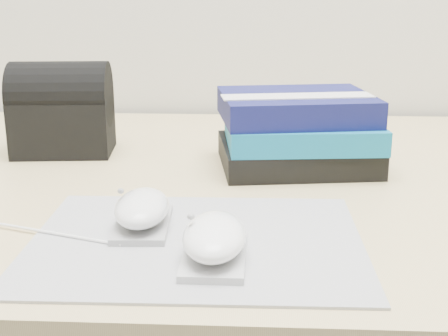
{
  "coord_description": "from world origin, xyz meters",
  "views": [
    {
      "loc": [
        -0.07,
        0.75,
        0.99
      ],
      "look_at": [
        -0.11,
        1.47,
        0.77
      ],
      "focal_mm": 50.0,
      "sensor_mm": 36.0,
      "label": 1
    }
  ],
  "objects_px": {
    "mouse_front": "(214,240)",
    "book_stack": "(298,131)",
    "desk": "(297,304)",
    "mouse_rear": "(142,211)",
    "pouch": "(62,109)"
  },
  "relations": [
    {
      "from": "mouse_front",
      "to": "book_stack",
      "type": "xyz_separation_m",
      "value": [
        0.1,
        0.33,
        0.03
      ]
    },
    {
      "from": "desk",
      "to": "book_stack",
      "type": "xyz_separation_m",
      "value": [
        -0.01,
        -0.02,
        0.29
      ]
    },
    {
      "from": "mouse_rear",
      "to": "mouse_front",
      "type": "distance_m",
      "value": 0.11
    },
    {
      "from": "mouse_front",
      "to": "book_stack",
      "type": "bearing_deg",
      "value": 73.27
    },
    {
      "from": "mouse_rear",
      "to": "mouse_front",
      "type": "bearing_deg",
      "value": -42.55
    },
    {
      "from": "pouch",
      "to": "book_stack",
      "type": "bearing_deg",
      "value": -8.94
    },
    {
      "from": "desk",
      "to": "pouch",
      "type": "distance_m",
      "value": 0.48
    },
    {
      "from": "pouch",
      "to": "mouse_rear",
      "type": "bearing_deg",
      "value": -60.15
    },
    {
      "from": "book_stack",
      "to": "pouch",
      "type": "bearing_deg",
      "value": 171.06
    },
    {
      "from": "pouch",
      "to": "desk",
      "type": "bearing_deg",
      "value": -5.42
    },
    {
      "from": "desk",
      "to": "mouse_front",
      "type": "xyz_separation_m",
      "value": [
        -0.11,
        -0.35,
        0.26
      ]
    },
    {
      "from": "mouse_rear",
      "to": "book_stack",
      "type": "xyz_separation_m",
      "value": [
        0.18,
        0.25,
        0.03
      ]
    },
    {
      "from": "pouch",
      "to": "mouse_front",
      "type": "bearing_deg",
      "value": -55.95
    },
    {
      "from": "desk",
      "to": "pouch",
      "type": "height_order",
      "value": "pouch"
    },
    {
      "from": "desk",
      "to": "pouch",
      "type": "xyz_separation_m",
      "value": [
        -0.37,
        0.03,
        0.3
      ]
    }
  ]
}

